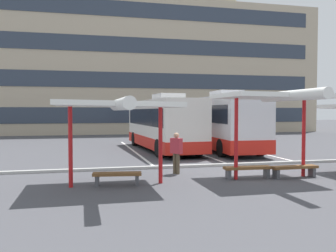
# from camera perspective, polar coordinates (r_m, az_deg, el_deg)

# --- Properties ---
(ground_plane) EXTENTS (160.00, 160.00, 0.00)m
(ground_plane) POSITION_cam_1_polar(r_m,az_deg,el_deg) (15.63, 12.82, -7.03)
(ground_plane) COLOR #47474C
(terminal_building) EXTENTS (43.14, 10.67, 18.04)m
(terminal_building) POSITION_cam_1_polar(r_m,az_deg,el_deg) (45.84, -4.75, 8.74)
(terminal_building) COLOR tan
(terminal_building) RESTS_ON ground
(coach_bus_0) EXTENTS (3.06, 10.30, 3.58)m
(coach_bus_0) POSITION_cam_1_polar(r_m,az_deg,el_deg) (23.57, -0.85, 0.25)
(coach_bus_0) COLOR silver
(coach_bus_0) RESTS_ON ground
(coach_bus_1) EXTENTS (2.88, 10.69, 3.78)m
(coach_bus_1) POSITION_cam_1_polar(r_m,az_deg,el_deg) (24.06, 7.96, 0.49)
(coach_bus_1) COLOR silver
(coach_bus_1) RESTS_ON ground
(lane_stripe_0) EXTENTS (0.16, 14.00, 0.01)m
(lane_stripe_0) POSITION_cam_1_polar(r_m,az_deg,el_deg) (23.31, -5.39, -3.89)
(lane_stripe_0) COLOR white
(lane_stripe_0) RESTS_ON ground
(lane_stripe_1) EXTENTS (0.16, 14.00, 0.01)m
(lane_stripe_1) POSITION_cam_1_polar(r_m,az_deg,el_deg) (24.08, 3.16, -3.69)
(lane_stripe_1) COLOR white
(lane_stripe_1) RESTS_ON ground
(lane_stripe_2) EXTENTS (0.16, 14.00, 0.01)m
(lane_stripe_2) POSITION_cam_1_polar(r_m,az_deg,el_deg) (25.34, 11.02, -3.43)
(lane_stripe_2) COLOR white
(lane_stripe_2) RESTS_ON ground
(waiting_shelter_0) EXTENTS (4.04, 5.06, 2.91)m
(waiting_shelter_0) POSITION_cam_1_polar(r_m,az_deg,el_deg) (12.20, -7.91, 3.13)
(waiting_shelter_0) COLOR red
(waiting_shelter_0) RESTS_ON ground
(bench_0) EXTENTS (1.68, 0.64, 0.45)m
(bench_0) POSITION_cam_1_polar(r_m,az_deg,el_deg) (12.59, -7.94, -7.71)
(bench_0) COLOR brown
(bench_0) RESTS_ON ground
(waiting_shelter_1) EXTENTS (3.81, 4.78, 3.23)m
(waiting_shelter_1) POSITION_cam_1_polar(r_m,az_deg,el_deg) (14.07, 16.34, 4.18)
(waiting_shelter_1) COLOR red
(waiting_shelter_1) RESTS_ON ground
(bench_1) EXTENTS (1.84, 0.52, 0.45)m
(bench_1) POSITION_cam_1_polar(r_m,az_deg,el_deg) (14.13, 12.31, -6.62)
(bench_1) COLOR brown
(bench_1) RESTS_ON ground
(bench_2) EXTENTS (1.86, 0.47, 0.45)m
(bench_2) POSITION_cam_1_polar(r_m,az_deg,el_deg) (14.77, 19.10, -6.31)
(bench_2) COLOR brown
(bench_2) RESTS_ON ground
(platform_kerb) EXTENTS (44.00, 0.24, 0.12)m
(platform_kerb) POSITION_cam_1_polar(r_m,az_deg,el_deg) (17.24, 10.15, -5.93)
(platform_kerb) COLOR #ADADA8
(platform_kerb) RESTS_ON ground
(waiting_passenger_3) EXTENTS (0.47, 0.52, 1.66)m
(waiting_passenger_3) POSITION_cam_1_polar(r_m,az_deg,el_deg) (14.70, 1.31, -3.78)
(waiting_passenger_3) COLOR brown
(waiting_passenger_3) RESTS_ON ground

